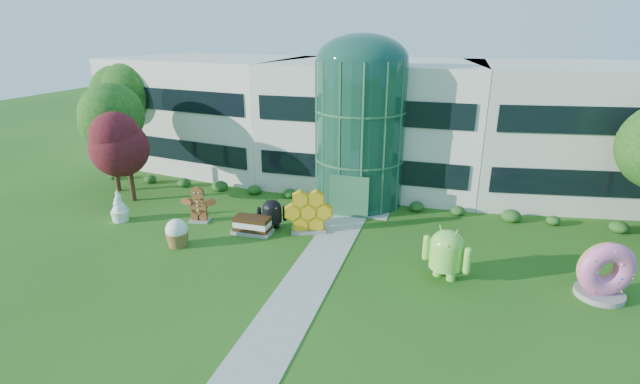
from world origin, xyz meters
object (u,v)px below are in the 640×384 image
(android_green, at_px, (447,250))
(gingerbread, at_px, (198,204))
(android_black, at_px, (272,212))
(donut, at_px, (605,269))

(android_green, distance_m, gingerbread, 15.60)
(android_black, distance_m, gingerbread, 4.89)
(android_green, height_order, donut, android_green)
(donut, height_order, gingerbread, donut)
(android_black, relative_size, gingerbread, 0.85)
(android_green, height_order, gingerbread, android_green)
(donut, distance_m, gingerbread, 22.40)
(android_green, bearing_deg, android_black, -173.01)
(android_green, relative_size, gingerbread, 1.17)
(android_green, xyz_separation_m, donut, (6.92, 0.30, -0.09))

